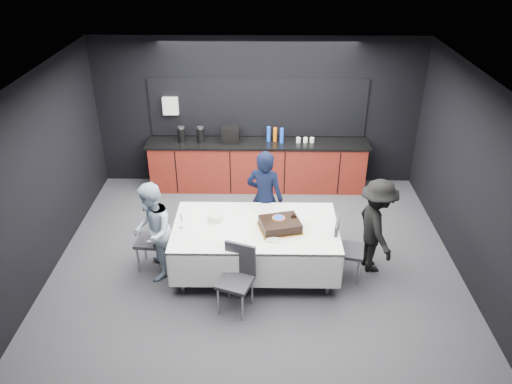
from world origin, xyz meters
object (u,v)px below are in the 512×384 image
(person_center, at_px, (265,198))
(person_right, at_px, (376,226))
(champagne_flute, at_px, (180,218))
(chair_near, at_px, (237,273))
(cake_assembly, at_px, (280,224))
(party_table, at_px, (255,234))
(plate_stack, at_px, (215,217))
(chair_right, at_px, (343,245))
(person_left, at_px, (152,232))
(chair_left, at_px, (156,236))

(person_center, relative_size, person_right, 1.10)
(champagne_flute, bearing_deg, chair_near, -40.22)
(cake_assembly, relative_size, champagne_flute, 2.98)
(cake_assembly, distance_m, champagne_flute, 1.38)
(party_table, xyz_separation_m, plate_stack, (-0.58, 0.15, 0.19))
(chair_right, bearing_deg, plate_stack, 172.58)
(party_table, height_order, person_right, person_right)
(champagne_flute, distance_m, person_left, 0.46)
(chair_left, xyz_separation_m, person_left, (0.00, -0.18, 0.20))
(plate_stack, height_order, champagne_flute, champagne_flute)
(cake_assembly, height_order, champagne_flute, champagne_flute)
(chair_near, bearing_deg, person_left, 151.72)
(champagne_flute, bearing_deg, plate_stack, 24.92)
(chair_near, height_order, person_right, person_right)
(plate_stack, relative_size, chair_right, 0.24)
(chair_right, bearing_deg, person_center, 143.03)
(cake_assembly, relative_size, chair_right, 0.72)
(cake_assembly, relative_size, person_left, 0.46)
(cake_assembly, relative_size, person_right, 0.46)
(chair_near, relative_size, person_right, 0.64)
(champagne_flute, relative_size, person_center, 0.14)
(plate_stack, bearing_deg, person_right, -1.19)
(plate_stack, relative_size, person_left, 0.15)
(chair_right, bearing_deg, champagne_flute, 179.40)
(party_table, relative_size, cake_assembly, 3.48)
(person_center, relative_size, person_left, 1.09)
(party_table, height_order, chair_left, chair_left)
(party_table, distance_m, cake_assembly, 0.41)
(cake_assembly, bearing_deg, plate_stack, 166.77)
(person_left, bearing_deg, cake_assembly, 82.79)
(cake_assembly, bearing_deg, person_left, -179.06)
(chair_left, distance_m, chair_near, 1.48)
(plate_stack, xyz_separation_m, person_right, (2.30, -0.05, -0.11))
(party_table, distance_m, champagne_flute, 1.08)
(chair_left, relative_size, person_center, 0.58)
(plate_stack, xyz_separation_m, champagne_flute, (-0.46, -0.21, 0.11))
(plate_stack, xyz_separation_m, chair_left, (-0.87, -0.07, -0.30))
(champagne_flute, relative_size, person_left, 0.15)
(chair_left, xyz_separation_m, person_center, (1.58, 0.67, 0.26))
(party_table, relative_size, chair_near, 2.51)
(champagne_flute, bearing_deg, party_table, 3.35)
(party_table, relative_size, champagne_flute, 10.36)
(cake_assembly, bearing_deg, party_table, 169.38)
(chair_near, xyz_separation_m, person_right, (1.95, 0.85, 0.19))
(cake_assembly, distance_m, chair_near, 0.94)
(party_table, xyz_separation_m, chair_left, (-1.45, 0.09, -0.11))
(plate_stack, distance_m, chair_left, 0.92)
(plate_stack, xyz_separation_m, chair_right, (1.82, -0.24, -0.30))
(plate_stack, height_order, chair_near, chair_near)
(champagne_flute, relative_size, person_right, 0.15)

